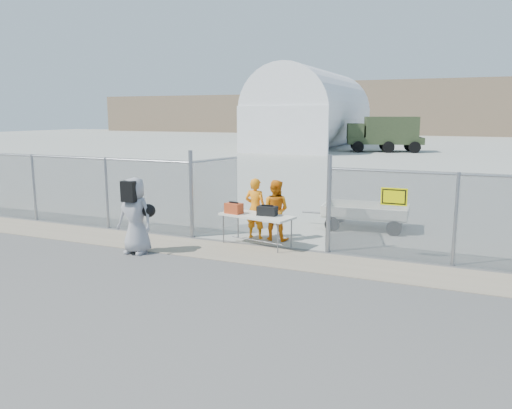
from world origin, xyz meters
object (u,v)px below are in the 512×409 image
at_px(security_worker_left, 255,209).
at_px(utility_trailer, 366,216).
at_px(folding_table, 257,230).
at_px(security_worker_right, 275,210).
at_px(visitor, 135,216).

bearing_deg(security_worker_left, utility_trailer, -134.92).
relative_size(security_worker_left, utility_trailer, 0.52).
height_order(folding_table, security_worker_right, security_worker_right).
xyz_separation_m(folding_table, security_worker_right, (0.23, 0.76, 0.43)).
xyz_separation_m(security_worker_right, visitor, (-2.76, -2.64, 0.12)).
relative_size(visitor, utility_trailer, 0.59).
bearing_deg(utility_trailer, security_worker_left, -141.06).
height_order(folding_table, utility_trailer, folding_table).
distance_m(folding_table, security_worker_left, 0.90).
bearing_deg(visitor, folding_table, 35.15).
relative_size(security_worker_left, security_worker_right, 1.02).
relative_size(security_worker_right, utility_trailer, 0.52).
bearing_deg(folding_table, utility_trailer, 66.14).
bearing_deg(security_worker_left, security_worker_right, -172.73).
bearing_deg(visitor, utility_trailer, 44.87).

